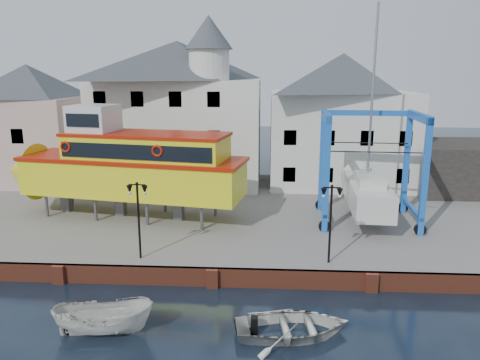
{
  "coord_description": "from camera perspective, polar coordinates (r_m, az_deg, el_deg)",
  "views": [
    {
      "loc": [
        2.72,
        -21.88,
        10.86
      ],
      "look_at": [
        1.0,
        7.0,
        4.0
      ],
      "focal_mm": 35.0,
      "sensor_mm": 36.0,
      "label": 1
    }
  ],
  "objects": [
    {
      "name": "ground",
      "position": [
        24.58,
        -3.38,
        -12.91
      ],
      "size": [
        140.0,
        140.0,
        0.0
      ],
      "primitive_type": "plane",
      "color": "black",
      "rests_on": "ground"
    },
    {
      "name": "hardstanding",
      "position": [
        34.58,
        -1.26,
        -4.1
      ],
      "size": [
        44.0,
        22.0,
        1.0
      ],
      "primitive_type": "cube",
      "color": "#605C54",
      "rests_on": "ground"
    },
    {
      "name": "quay_wall",
      "position": [
        24.46,
        -3.37,
        -11.75
      ],
      "size": [
        44.0,
        0.47,
        1.0
      ],
      "color": "brown",
      "rests_on": "ground"
    },
    {
      "name": "building_pink",
      "position": [
        45.19,
        -24.06,
        6.2
      ],
      "size": [
        8.0,
        7.0,
        10.3
      ],
      "color": "#BC9992",
      "rests_on": "hardstanding"
    },
    {
      "name": "building_white_main",
      "position": [
        41.14,
        -7.31,
        8.32
      ],
      "size": [
        14.0,
        8.3,
        14.0
      ],
      "color": "silver",
      "rests_on": "hardstanding"
    },
    {
      "name": "building_white_right",
      "position": [
        41.58,
        12.17,
        7.16
      ],
      "size": [
        12.0,
        8.0,
        11.2
      ],
      "color": "silver",
      "rests_on": "hardstanding"
    },
    {
      "name": "shed_dark",
      "position": [
        42.88,
        25.66,
        1.45
      ],
      "size": [
        8.0,
        7.0,
        4.0
      ],
      "primitive_type": "cube",
      "color": "black",
      "rests_on": "hardstanding"
    },
    {
      "name": "lamp_post_left",
      "position": [
        24.95,
        -12.36,
        -2.52
      ],
      "size": [
        1.12,
        0.32,
        4.2
      ],
      "color": "black",
      "rests_on": "hardstanding"
    },
    {
      "name": "lamp_post_right",
      "position": [
        24.25,
        11.06,
        -2.92
      ],
      "size": [
        1.12,
        0.32,
        4.2
      ],
      "color": "black",
      "rests_on": "hardstanding"
    },
    {
      "name": "tour_boat",
      "position": [
        32.67,
        -14.55,
        1.8
      ],
      "size": [
        17.82,
        7.2,
        7.56
      ],
      "rotation": [
        0.0,
        0.0,
        -0.18
      ],
      "color": "#59595E",
      "rests_on": "hardstanding"
    },
    {
      "name": "travel_lift",
      "position": [
        32.55,
        15.1,
        -0.53
      ],
      "size": [
        6.74,
        9.3,
        13.88
      ],
      "rotation": [
        0.0,
        0.0,
        -0.05
      ],
      "color": "#17629D",
      "rests_on": "hardstanding"
    },
    {
      "name": "motorboat_a",
      "position": [
        21.5,
        -16.2,
        -17.58
      ],
      "size": [
        4.37,
        2.03,
        1.63
      ],
      "primitive_type": "imported",
      "rotation": [
        0.0,
        0.0,
        1.68
      ],
      "color": "silver",
      "rests_on": "ground"
    },
    {
      "name": "motorboat_b",
      "position": [
        20.81,
        6.39,
        -18.2
      ],
      "size": [
        5.3,
        4.15,
        1.0
      ],
      "primitive_type": "imported",
      "rotation": [
        0.0,
        0.0,
        1.72
      ],
      "color": "silver",
      "rests_on": "ground"
    }
  ]
}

